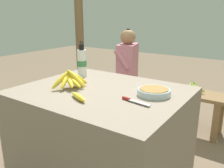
# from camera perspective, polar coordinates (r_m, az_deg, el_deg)

# --- Properties ---
(market_counter) EXTENTS (1.16, 0.94, 0.74)m
(market_counter) POSITION_cam_1_polar(r_m,az_deg,el_deg) (1.84, -2.39, -12.48)
(market_counter) COLOR gray
(market_counter) RESTS_ON ground_plane
(banana_bunch_ripe) EXTENTS (0.19, 0.29, 0.14)m
(banana_bunch_ripe) POSITION_cam_1_polar(r_m,az_deg,el_deg) (1.74, -9.76, 1.15)
(banana_bunch_ripe) COLOR #4C381E
(banana_bunch_ripe) RESTS_ON market_counter
(serving_bowl) EXTENTS (0.22, 0.22, 0.05)m
(serving_bowl) POSITION_cam_1_polar(r_m,az_deg,el_deg) (1.60, 10.04, -1.77)
(serving_bowl) COLOR silver
(serving_bowl) RESTS_ON market_counter
(water_bottle) EXTENTS (0.08, 0.08, 0.31)m
(water_bottle) POSITION_cam_1_polar(r_m,az_deg,el_deg) (2.04, -7.23, 5.14)
(water_bottle) COLOR white
(water_bottle) RESTS_ON market_counter
(loose_banana_front) EXTENTS (0.18, 0.11, 0.04)m
(loose_banana_front) POSITION_cam_1_polar(r_m,az_deg,el_deg) (1.51, -8.05, -3.07)
(loose_banana_front) COLOR yellow
(loose_banana_front) RESTS_ON market_counter
(knife) EXTENTS (0.21, 0.05, 0.02)m
(knife) POSITION_cam_1_polar(r_m,az_deg,el_deg) (1.46, 4.79, -3.91)
(knife) COLOR #BCBCC1
(knife) RESTS_ON market_counter
(wooden_bench) EXTENTS (1.82, 0.32, 0.45)m
(wooden_bench) POSITION_cam_1_polar(r_m,az_deg,el_deg) (2.89, 8.75, -1.38)
(wooden_bench) COLOR brown
(wooden_bench) RESTS_ON ground_plane
(seated_vendor) EXTENTS (0.46, 0.43, 1.10)m
(seated_vendor) POSITION_cam_1_polar(r_m,az_deg,el_deg) (2.94, 2.80, 4.26)
(seated_vendor) COLOR #564C60
(seated_vendor) RESTS_ON ground_plane
(banana_bunch_green) EXTENTS (0.18, 0.28, 0.13)m
(banana_bunch_green) POSITION_cam_1_polar(r_m,az_deg,el_deg) (2.68, 19.22, -0.68)
(banana_bunch_green) COLOR #4C381E
(banana_bunch_green) RESTS_ON wooden_bench
(support_post_near) EXTENTS (0.12, 0.12, 2.43)m
(support_post_near) POSITION_cam_1_polar(r_m,az_deg,el_deg) (3.58, -7.95, 15.58)
(support_post_near) COLOR brown
(support_post_near) RESTS_ON ground_plane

